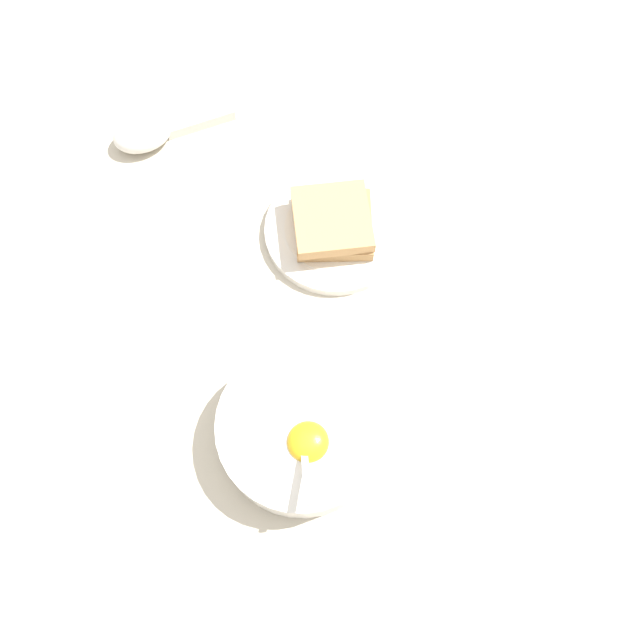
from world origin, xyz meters
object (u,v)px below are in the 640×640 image
at_px(toast_plate, 335,230).
at_px(toast_sandwich, 333,222).
at_px(egg_bowl, 302,429).
at_px(soup_spoon, 151,132).

bearing_deg(toast_plate, toast_sandwich, -130.99).
height_order(egg_bowl, toast_plate, egg_bowl).
relative_size(toast_sandwich, soup_spoon, 0.72).
height_order(toast_plate, toast_sandwich, toast_sandwich).
distance_m(toast_plate, soup_spoon, 0.28).
distance_m(toast_plate, toast_sandwich, 0.02).
bearing_deg(egg_bowl, soup_spoon, 125.44).
distance_m(egg_bowl, toast_plate, 0.26).
bearing_deg(egg_bowl, toast_plate, 89.85).
bearing_deg(soup_spoon, toast_sandwich, -23.29).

